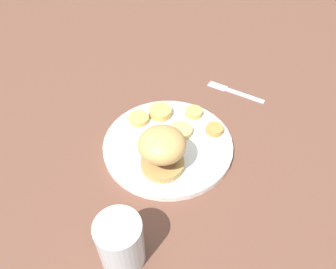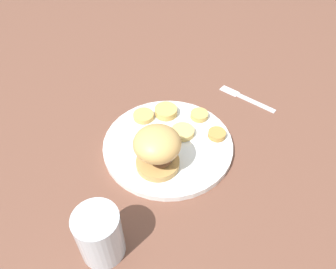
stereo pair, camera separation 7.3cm
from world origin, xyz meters
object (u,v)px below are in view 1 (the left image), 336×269
object	(u,v)px
dinner_plate	(168,144)
fork	(235,92)
drinking_glass	(119,242)
sandwich	(161,149)

from	to	relation	value
dinner_plate	fork	bearing A→B (deg)	154.54
dinner_plate	drinking_glass	world-z (taller)	drinking_glass
fork	drinking_glass	xyz separation A→B (m)	(0.52, -0.12, 0.05)
dinner_plate	fork	xyz separation A→B (m)	(-0.25, 0.12, -0.01)
sandwich	fork	distance (m)	0.34
sandwich	drinking_glass	bearing A→B (deg)	-2.96
dinner_plate	drinking_glass	xyz separation A→B (m)	(0.27, -0.00, 0.04)
sandwich	fork	world-z (taller)	sandwich
dinner_plate	sandwich	size ratio (longest dim) A/B	2.70
dinner_plate	sandwich	distance (m)	0.09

